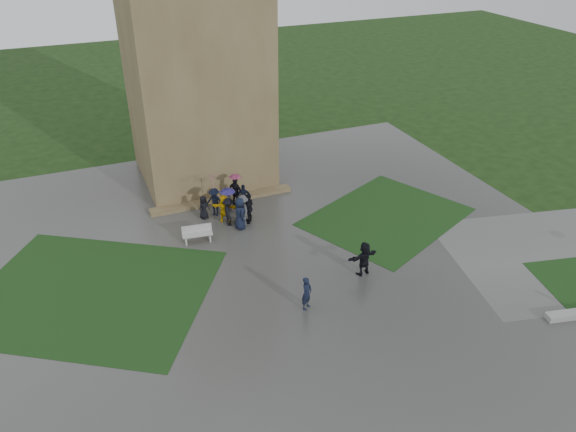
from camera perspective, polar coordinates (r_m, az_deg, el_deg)
name	(u,v)px	position (r m, az deg, el deg)	size (l,w,h in m)	color
ground	(286,299)	(26.92, -0.22, -8.45)	(120.00, 120.00, 0.00)	black
plaza	(271,276)	(28.41, -1.75, -6.12)	(34.00, 34.00, 0.02)	#363633
lawn_inset_left	(92,293)	(28.88, -19.33, -7.35)	(11.00, 9.00, 0.01)	black
lawn_inset_right	(386,217)	(33.95, 9.95, -0.08)	(9.00, 7.00, 0.01)	black
tower	(193,40)	(36.34, -9.60, 17.19)	(8.00, 8.00, 18.00)	brown
tower_plinth	(222,200)	(35.34, -6.70, 1.65)	(9.00, 0.80, 0.22)	brown
bench	(197,234)	(31.25, -9.20, -1.78)	(1.70, 0.70, 0.96)	#A3A29E
visitor_cluster	(230,202)	(32.93, -5.93, 1.46)	(3.60, 3.79, 2.65)	black
pedestrian_mid	(307,293)	(25.89, 1.91, -7.84)	(0.61, 0.40, 1.68)	black
pedestrian_near	(364,258)	(28.30, 7.74, -4.29)	(1.69, 0.61, 1.82)	black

